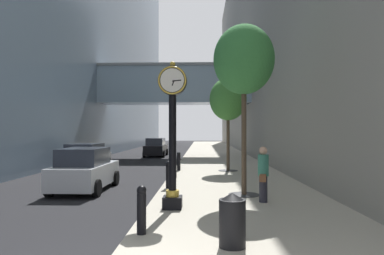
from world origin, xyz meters
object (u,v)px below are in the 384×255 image
at_px(street_tree_near, 244,61).
at_px(street_tree_mid_near, 228,100).
at_px(bollard_fourth, 175,166).
at_px(pedestrian_walking, 263,173).
at_px(trash_bin, 232,219).
at_px(car_black_mid, 156,147).
at_px(car_white_near, 86,157).
at_px(car_silver_far, 85,170).
at_px(bollard_nearest, 142,209).
at_px(bollard_fifth, 179,161).
at_px(bollard_third, 168,174).
at_px(street_clock, 173,128).

height_order(street_tree_near, street_tree_mid_near, street_tree_near).
bearing_deg(bollard_fourth, pedestrian_walking, -60.36).
bearing_deg(trash_bin, car_black_mid, 100.68).
bearing_deg(car_white_near, car_silver_far, -71.81).
height_order(street_tree_mid_near, pedestrian_walking, street_tree_mid_near).
xyz_separation_m(bollard_nearest, bollard_fifth, (0.00, 12.32, 0.00)).
distance_m(bollard_third, street_tree_near, 5.23).
xyz_separation_m(trash_bin, car_silver_far, (-5.27, 7.07, 0.15)).
relative_size(bollard_fourth, car_black_mid, 0.23).
bearing_deg(street_tree_mid_near, bollard_fourth, -132.94).
relative_size(bollard_third, car_silver_far, 0.26).
height_order(bollard_third, trash_bin, bollard_third).
bearing_deg(pedestrian_walking, street_tree_mid_near, 92.99).
bearing_deg(street_clock, trash_bin, -66.59).
height_order(street_clock, car_silver_far, street_clock).
bearing_deg(street_tree_near, street_clock, -136.42).
height_order(pedestrian_walking, car_white_near, pedestrian_walking).
distance_m(bollard_third, bollard_fourth, 3.08).
height_order(street_clock, pedestrian_walking, street_clock).
height_order(street_tree_mid_near, car_silver_far, street_tree_mid_near).
height_order(street_clock, street_tree_near, street_tree_near).
bearing_deg(street_tree_near, car_black_mid, 105.82).
distance_m(pedestrian_walking, car_black_mid, 22.64).
height_order(bollard_fifth, car_black_mid, car_black_mid).
height_order(street_tree_mid_near, trash_bin, street_tree_mid_near).
relative_size(street_clock, street_tree_mid_near, 0.81).
xyz_separation_m(car_white_near, car_black_mid, (2.70, 11.84, 0.04)).
xyz_separation_m(street_clock, pedestrian_walking, (2.80, 0.97, -1.42)).
distance_m(bollard_fifth, trash_bin, 13.26).
height_order(bollard_fourth, pedestrian_walking, pedestrian_walking).
distance_m(street_clock, bollard_fifth, 9.95).
relative_size(bollard_fourth, car_silver_far, 0.26).
bearing_deg(pedestrian_walking, street_tree_near, 109.91).
bearing_deg(bollard_nearest, trash_bin, -22.53).
bearing_deg(street_tree_near, trash_bin, -99.13).
relative_size(street_tree_near, pedestrian_walking, 3.42).
xyz_separation_m(street_clock, street_tree_mid_near, (2.34, 9.71, 1.68)).
height_order(bollard_third, car_white_near, car_white_near).
bearing_deg(street_clock, bollard_fifth, 92.72).
bearing_deg(car_silver_far, trash_bin, -53.30).
bearing_deg(car_black_mid, pedestrian_walking, -73.94).
distance_m(bollard_fourth, trash_bin, 10.22).
relative_size(pedestrian_walking, car_black_mid, 0.38).
bearing_deg(bollard_fourth, car_silver_far, -138.53).
bearing_deg(bollard_nearest, pedestrian_walking, 47.15).
bearing_deg(street_clock, bollard_nearest, -100.33).
relative_size(bollard_nearest, pedestrian_walking, 0.60).
xyz_separation_m(street_tree_near, pedestrian_walking, (0.46, -1.26, -3.81)).
xyz_separation_m(street_clock, trash_bin, (1.45, -3.34, -1.81)).
bearing_deg(street_tree_mid_near, bollard_third, -114.71).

